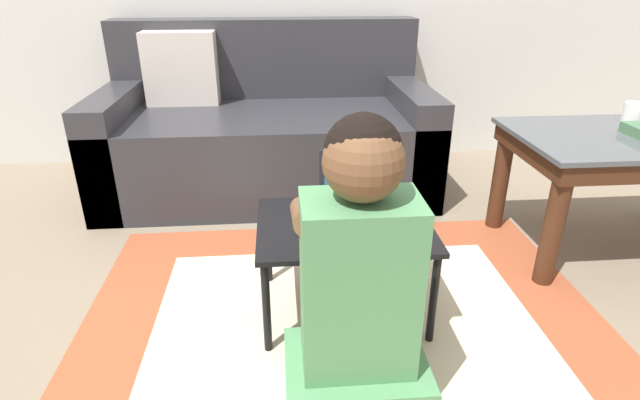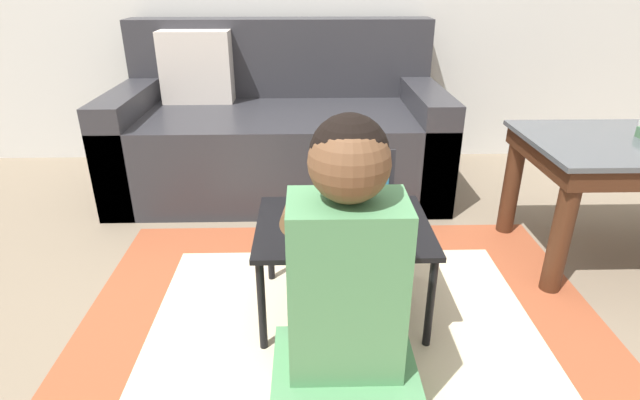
# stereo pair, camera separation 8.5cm
# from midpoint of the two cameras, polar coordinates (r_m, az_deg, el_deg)

# --- Properties ---
(ground_plane) EXTENTS (16.00, 16.00, 0.00)m
(ground_plane) POSITION_cam_midpoint_polar(r_m,az_deg,el_deg) (1.68, -3.66, -13.56)
(ground_plane) COLOR #7F705B
(area_rug) EXTENTS (1.70, 1.64, 0.01)m
(area_rug) POSITION_cam_midpoint_polar(r_m,az_deg,el_deg) (1.56, 1.96, -17.08)
(area_rug) COLOR #9E4C2D
(area_rug) RESTS_ON ground_plane
(couch) EXTENTS (1.61, 0.85, 0.82)m
(couch) POSITION_cam_midpoint_polar(r_m,az_deg,el_deg) (2.63, -7.10, 7.68)
(couch) COLOR #2D2D33
(couch) RESTS_ON ground_plane
(coffee_table) EXTENTS (0.86, 0.56, 0.49)m
(coffee_table) POSITION_cam_midpoint_polar(r_m,az_deg,el_deg) (2.22, 30.70, 4.43)
(coffee_table) COLOR #4C5156
(coffee_table) RESTS_ON ground_plane
(laptop_desk) EXTENTS (0.54, 0.42, 0.33)m
(laptop_desk) POSITION_cam_midpoint_polar(r_m,az_deg,el_deg) (1.57, 1.18, -3.84)
(laptop_desk) COLOR black
(laptop_desk) RESTS_ON ground_plane
(laptop) EXTENTS (0.24, 0.20, 0.21)m
(laptop) POSITION_cam_midpoint_polar(r_m,az_deg,el_deg) (1.56, 2.91, -1.05)
(laptop) COLOR #232328
(laptop) RESTS_ON laptop_desk
(computer_mouse) EXTENTS (0.06, 0.11, 0.04)m
(computer_mouse) POSITION_cam_midpoint_polar(r_m,az_deg,el_deg) (1.51, -3.17, -2.59)
(computer_mouse) COLOR #B2B7C1
(computer_mouse) RESTS_ON laptop_desk
(person_seated) EXTENTS (0.34, 0.42, 0.79)m
(person_seated) POSITION_cam_midpoint_polar(r_m,az_deg,el_deg) (1.17, 2.23, -11.30)
(person_seated) COLOR #518E5B
(person_seated) RESTS_ON ground_plane
(cup_on_table) EXTENTS (0.09, 0.09, 0.09)m
(cup_on_table) POSITION_cam_midpoint_polar(r_m,az_deg,el_deg) (2.33, 31.43, 8.38)
(cup_on_table) COLOR white
(cup_on_table) RESTS_ON coffee_table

